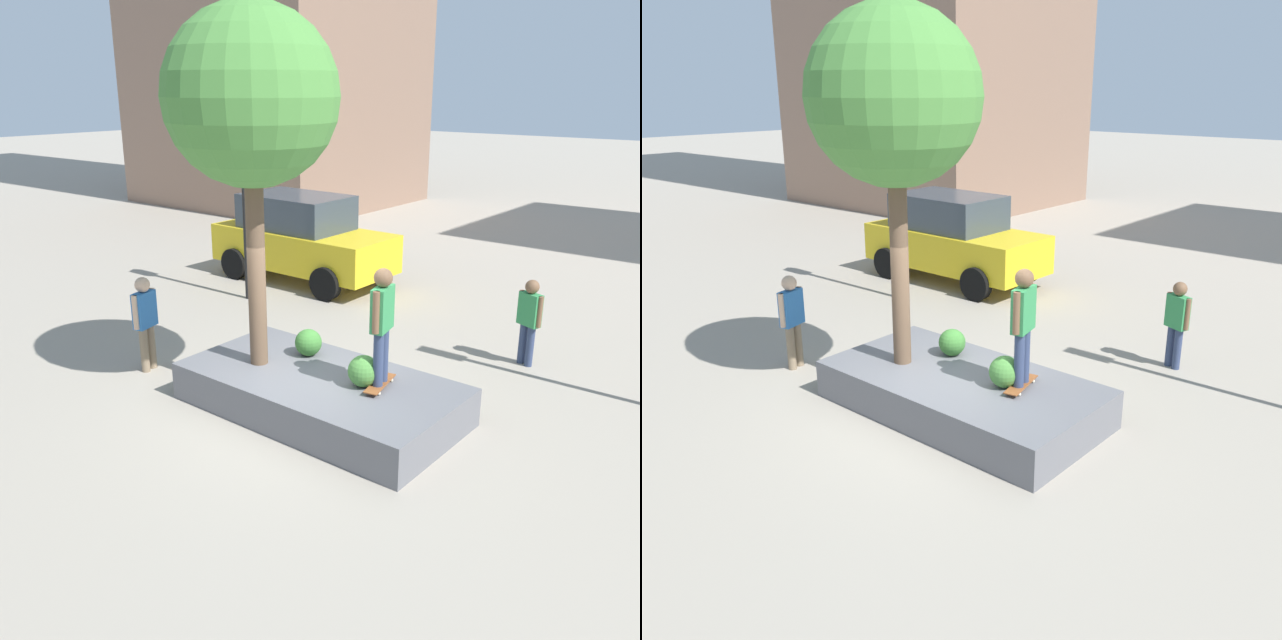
{
  "view_description": "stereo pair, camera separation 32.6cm",
  "coord_description": "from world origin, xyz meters",
  "views": [
    {
      "loc": [
        6.19,
        -7.14,
        4.81
      ],
      "look_at": [
        0.26,
        0.21,
        1.5
      ],
      "focal_mm": 37.85,
      "sensor_mm": 36.0,
      "label": 1
    },
    {
      "loc": [
        6.44,
        -6.93,
        4.81
      ],
      "look_at": [
        0.26,
        0.21,
        1.5
      ],
      "focal_mm": 37.85,
      "sensor_mm": 36.0,
      "label": 2
    }
  ],
  "objects": [
    {
      "name": "planter_ledge",
      "position": [
        0.26,
        0.21,
        0.3
      ],
      "size": [
        4.29,
        2.24,
        0.6
      ],
      "primitive_type": "cube",
      "color": "slate",
      "rests_on": "ground"
    },
    {
      "name": "traffic_light_median",
      "position": [
        -4.76,
        3.69,
        3.33
      ],
      "size": [
        0.37,
        0.35,
        4.92
      ],
      "color": "black",
      "rests_on": "ground"
    },
    {
      "name": "plaza_tree",
      "position": [
        -0.82,
        -0.0,
        4.61
      ],
      "size": [
        2.55,
        2.55,
        5.32
      ],
      "color": "brown",
      "rests_on": "planter_ledge"
    },
    {
      "name": "hedge_clump",
      "position": [
        -0.41,
        0.73,
        0.83
      ],
      "size": [
        0.44,
        0.44,
        0.44
      ],
      "primitive_type": "sphere",
      "color": "#3D7A33",
      "rests_on": "planter_ledge"
    },
    {
      "name": "skateboarder",
      "position": [
        1.21,
        0.43,
        1.68
      ],
      "size": [
        0.29,
        0.58,
        1.73
      ],
      "color": "navy",
      "rests_on": "skateboard"
    },
    {
      "name": "pedestrian_crossing",
      "position": [
        1.98,
        4.0,
        0.92
      ],
      "size": [
        0.51,
        0.33,
        1.59
      ],
      "color": "navy",
      "rests_on": "ground"
    },
    {
      "name": "taxi_cab",
      "position": [
        -4.81,
        5.72,
        1.11
      ],
      "size": [
        4.72,
        2.23,
        2.19
      ],
      "color": "gold",
      "rests_on": "ground"
    },
    {
      "name": "bystander_watching",
      "position": [
        -3.14,
        -0.43,
        0.98
      ],
      "size": [
        0.3,
        0.56,
        1.7
      ],
      "color": "#847056",
      "rests_on": "ground"
    },
    {
      "name": "skateboard",
      "position": [
        1.21,
        0.43,
        0.66
      ],
      "size": [
        0.38,
        0.83,
        0.07
      ],
      "color": "brown",
      "rests_on": "planter_ledge"
    },
    {
      "name": "ground_plane",
      "position": [
        0.0,
        0.0,
        0.0
      ],
      "size": [
        120.0,
        120.0,
        0.0
      ],
      "primitive_type": "plane",
      "color": "#9E9384"
    },
    {
      "name": "boxwood_shrub",
      "position": [
        0.99,
        0.32,
        0.84
      ],
      "size": [
        0.48,
        0.48,
        0.48
      ],
      "primitive_type": "sphere",
      "color": "#4C8C3D",
      "rests_on": "planter_ledge"
    }
  ]
}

